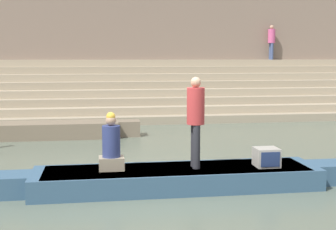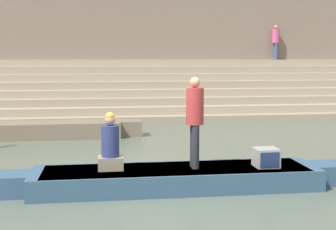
# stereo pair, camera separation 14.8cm
# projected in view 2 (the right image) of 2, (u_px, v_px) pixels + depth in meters

# --- Properties ---
(ground_plane) EXTENTS (120.00, 120.00, 0.00)m
(ground_plane) POSITION_uv_depth(u_px,v_px,m) (163.00, 182.00, 9.68)
(ground_plane) COLOR #566051
(ghat_steps) EXTENTS (36.00, 4.49, 2.42)m
(ghat_steps) POSITION_uv_depth(u_px,v_px,m) (131.00, 96.00, 20.32)
(ghat_steps) COLOR gray
(ghat_steps) RESTS_ON ground
(back_wall) EXTENTS (34.20, 1.28, 8.66)m
(back_wall) POSITION_uv_depth(u_px,v_px,m) (128.00, 20.00, 22.03)
(back_wall) COLOR #7F6B5B
(back_wall) RESTS_ON ground
(rowboat_main) EXTENTS (7.15, 1.40, 0.40)m
(rowboat_main) POSITION_uv_depth(u_px,v_px,m) (176.00, 178.00, 9.16)
(rowboat_main) COLOR #33516B
(rowboat_main) RESTS_ON ground
(person_standing) EXTENTS (0.34, 0.34, 1.78)m
(person_standing) POSITION_uv_depth(u_px,v_px,m) (195.00, 116.00, 9.07)
(person_standing) COLOR #28282D
(person_standing) RESTS_ON rowboat_main
(person_rowing) EXTENTS (0.48, 0.38, 1.12)m
(person_rowing) POSITION_uv_depth(u_px,v_px,m) (110.00, 146.00, 8.98)
(person_rowing) COLOR gray
(person_rowing) RESTS_ON rowboat_main
(tv_set) EXTENTS (0.46, 0.44, 0.37)m
(tv_set) POSITION_uv_depth(u_px,v_px,m) (266.00, 158.00, 9.24)
(tv_set) COLOR #9E998E
(tv_set) RESTS_ON rowboat_main
(moored_boat_shore) EXTENTS (6.36, 1.16, 0.50)m
(moored_boat_shore) POSITION_uv_depth(u_px,v_px,m) (42.00, 130.00, 14.87)
(moored_boat_shore) COLOR #756651
(moored_boat_shore) RESTS_ON ground
(person_on_steps) EXTENTS (0.34, 0.34, 1.63)m
(person_on_steps) POSITION_uv_depth(u_px,v_px,m) (276.00, 40.00, 22.23)
(person_on_steps) COLOR #3D4C75
(person_on_steps) RESTS_ON ghat_steps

